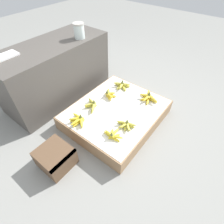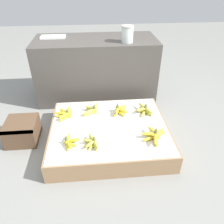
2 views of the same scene
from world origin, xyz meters
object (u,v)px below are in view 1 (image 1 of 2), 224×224
at_px(glass_jar, 79,31).
at_px(banana_bunch_front_midleft, 126,125).
at_px(banana_bunch_front_right, 148,97).
at_px(wooden_crate, 56,158).
at_px(banana_bunch_front_left, 113,135).
at_px(banana_bunch_middle_right, 122,85).
at_px(banana_bunch_middle_left, 79,120).
at_px(foam_tray_white, 3,57).
at_px(banana_bunch_middle_midright, 109,94).
at_px(banana_bunch_middle_midleft, 92,105).

bearing_deg(glass_jar, banana_bunch_front_midleft, -112.59).
distance_m(banana_bunch_front_right, glass_jar, 1.14).
xyz_separation_m(wooden_crate, banana_bunch_front_left, (0.48, -0.31, 0.10)).
bearing_deg(banana_bunch_middle_right, banana_bunch_middle_left, 179.84).
bearing_deg(banana_bunch_middle_right, wooden_crate, -175.60).
height_order(wooden_crate, banana_bunch_middle_left, banana_bunch_middle_left).
bearing_deg(banana_bunch_front_left, banana_bunch_front_right, 0.89).
distance_m(glass_jar, foam_tray_white, 0.87).
distance_m(banana_bunch_middle_left, glass_jar, 1.07).
bearing_deg(banana_bunch_front_midleft, foam_tray_white, 107.86).
relative_size(banana_bunch_middle_midright, banana_bunch_middle_right, 0.78).
bearing_deg(banana_bunch_middle_midleft, banana_bunch_front_right, -40.22).
xyz_separation_m(banana_bunch_front_left, banana_bunch_middle_left, (-0.06, 0.41, 0.01)).
distance_m(wooden_crate, banana_bunch_front_right, 1.24).
height_order(banana_bunch_middle_midright, glass_jar, glass_jar).
bearing_deg(banana_bunch_middle_midright, wooden_crate, -173.49).
bearing_deg(banana_bunch_middle_right, banana_bunch_middle_midright, 176.34).
bearing_deg(banana_bunch_front_midleft, banana_bunch_middle_left, 120.11).
relative_size(banana_bunch_front_right, banana_bunch_middle_midleft, 1.22).
relative_size(banana_bunch_front_right, banana_bunch_middle_right, 1.15).
relative_size(banana_bunch_middle_midleft, glass_jar, 1.20).
relative_size(wooden_crate, banana_bunch_middle_midright, 1.77).
distance_m(banana_bunch_front_midleft, banana_bunch_middle_right, 0.69).
distance_m(banana_bunch_front_midleft, banana_bunch_middle_midleft, 0.48).
distance_m(banana_bunch_front_left, banana_bunch_middle_right, 0.83).
relative_size(banana_bunch_front_midleft, banana_bunch_middle_midleft, 0.99).
bearing_deg(banana_bunch_middle_midleft, banana_bunch_front_left, -113.53).
bearing_deg(banana_bunch_middle_midright, banana_bunch_front_midleft, -122.00).
distance_m(banana_bunch_middle_right, glass_jar, 0.84).
bearing_deg(foam_tray_white, banana_bunch_middle_right, -41.41).
distance_m(banana_bunch_middle_midleft, foam_tray_white, 1.02).
relative_size(banana_bunch_front_right, banana_bunch_middle_midright, 1.47).
height_order(banana_bunch_middle_left, banana_bunch_middle_midleft, banana_bunch_middle_left).
bearing_deg(banana_bunch_front_right, banana_bunch_middle_right, 90.22).
relative_size(banana_bunch_front_left, glass_jar, 1.27).
height_order(banana_bunch_front_right, foam_tray_white, foam_tray_white).
bearing_deg(foam_tray_white, banana_bunch_middle_midright, -49.71).
relative_size(banana_bunch_front_left, banana_bunch_middle_midright, 1.28).
height_order(banana_bunch_front_left, glass_jar, glass_jar).
xyz_separation_m(banana_bunch_middle_left, banana_bunch_middle_right, (0.78, -0.00, 0.00)).
bearing_deg(foam_tray_white, banana_bunch_front_right, -52.43).
bearing_deg(banana_bunch_front_midleft, wooden_crate, 152.97).
bearing_deg(wooden_crate, banana_bunch_middle_midleft, 11.84).
distance_m(wooden_crate, banana_bunch_middle_left, 0.44).
xyz_separation_m(banana_bunch_middle_midleft, glass_jar, (0.41, 0.52, 0.60)).
xyz_separation_m(banana_bunch_front_right, banana_bunch_middle_right, (-0.00, 0.39, 0.00)).
distance_m(wooden_crate, banana_bunch_front_left, 0.58).
bearing_deg(wooden_crate, banana_bunch_front_left, -33.07).
distance_m(banana_bunch_front_midleft, banana_bunch_middle_midright, 0.53).
bearing_deg(banana_bunch_front_right, banana_bunch_front_left, -179.11).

